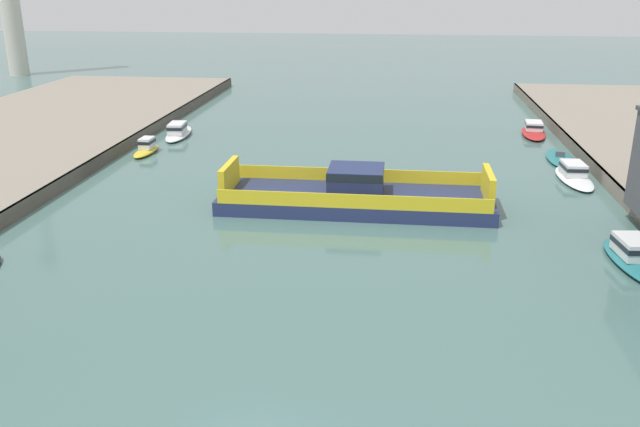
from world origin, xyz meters
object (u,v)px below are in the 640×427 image
object	(u,v)px
moored_boat_far_left	(178,131)
moored_boat_upstream_b	(146,148)
moored_boat_near_right	(534,130)
chain_ferry	(356,195)
moored_boat_upstream_a	(574,174)
moored_boat_near_left	(560,158)
moored_boat_mid_left	(634,256)

from	to	relation	value
moored_boat_far_left	moored_boat_upstream_b	bearing A→B (deg)	-96.03
moored_boat_near_right	moored_boat_far_left	size ratio (longest dim) A/B	0.95
chain_ferry	moored_boat_upstream_b	xyz separation A→B (m)	(-22.84, 14.71, -0.43)
chain_ferry	moored_boat_upstream_a	distance (m)	21.48
moored_boat_near_left	moored_boat_upstream_a	bearing A→B (deg)	-92.50
moored_boat_near_left	moored_boat_near_right	xyz separation A→B (m)	(-0.59, 11.39, 0.35)
moored_boat_near_left	moored_boat_mid_left	distance (m)	26.16
chain_ferry	moored_boat_upstream_b	bearing A→B (deg)	147.22
moored_boat_near_right	moored_boat_far_left	bearing A→B (deg)	-171.88
moored_boat_near_right	moored_boat_mid_left	world-z (taller)	moored_boat_mid_left
moored_boat_near_left	moored_boat_upstream_b	world-z (taller)	moored_boat_upstream_b
chain_ferry	moored_boat_upstream_a	world-z (taller)	chain_ferry
moored_boat_far_left	moored_boat_mid_left	bearing A→B (deg)	-38.08
moored_boat_upstream_a	moored_boat_upstream_b	size ratio (longest dim) A/B	1.48
moored_boat_near_right	moored_boat_far_left	xyz separation A→B (m)	(-40.80, -5.82, 0.07)
chain_ferry	moored_boat_mid_left	world-z (taller)	chain_ferry
moored_boat_near_right	moored_boat_mid_left	distance (m)	37.52
moored_boat_near_right	moored_boat_upstream_a	distance (m)	18.49
moored_boat_far_left	moored_boat_upstream_b	world-z (taller)	moored_boat_far_left
moored_boat_near_left	moored_boat_far_left	size ratio (longest dim) A/B	0.91
moored_boat_near_left	moored_boat_mid_left	size ratio (longest dim) A/B	0.93
moored_boat_far_left	moored_boat_upstream_b	xyz separation A→B (m)	(-0.83, -7.84, -0.03)
moored_boat_near_left	moored_boat_far_left	distance (m)	41.76
moored_boat_far_left	moored_boat_near_right	bearing A→B (deg)	8.12
moored_boat_upstream_a	moored_boat_near_right	bearing A→B (deg)	90.86
moored_boat_mid_left	moored_boat_upstream_a	distance (m)	19.05
moored_boat_near_right	moored_boat_upstream_b	bearing A→B (deg)	-161.83
moored_boat_upstream_a	moored_boat_far_left	bearing A→B (deg)	162.86
moored_boat_mid_left	moored_boat_far_left	size ratio (longest dim) A/B	0.97
moored_boat_near_right	moored_boat_upstream_a	size ratio (longest dim) A/B	1.00
moored_boat_mid_left	chain_ferry	bearing A→B (deg)	153.63
moored_boat_near_left	moored_boat_mid_left	world-z (taller)	moored_boat_mid_left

